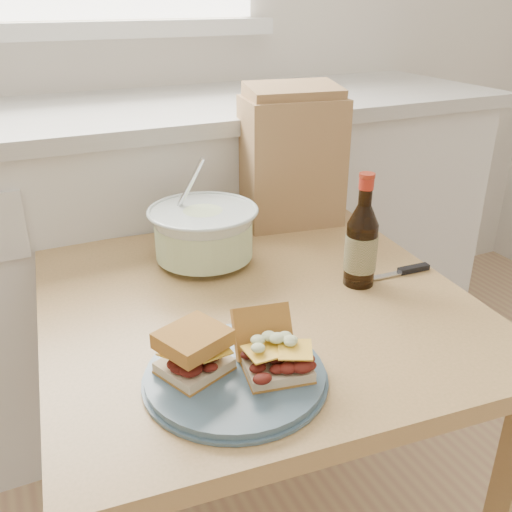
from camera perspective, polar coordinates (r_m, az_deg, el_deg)
name	(u,v)px	position (r m, az deg, el deg)	size (l,w,h in m)	color
cabinet_run	(110,263)	(1.80, -14.42, -0.72)	(2.50, 0.64, 0.94)	white
dining_table	(257,342)	(1.17, 0.13, -8.61)	(0.88, 0.88, 0.68)	tan
plate	(235,376)	(0.90, -2.09, -11.90)	(0.28, 0.28, 0.02)	#445D6E
sandwich_left	(194,351)	(0.88, -6.26, -9.44)	(0.12, 0.12, 0.07)	beige
sandwich_right	(272,350)	(0.89, 1.59, -9.34)	(0.11, 0.15, 0.08)	beige
coleslaw_bowl	(204,236)	(1.25, -5.24, 2.02)	(0.24, 0.24, 0.24)	silver
beer_bottle	(361,244)	(1.16, 10.49, 1.19)	(0.07, 0.07, 0.24)	black
knife	(405,271)	(1.26, 14.65, -1.44)	(0.18, 0.03, 0.01)	silver
paper_bag	(292,162)	(1.46, 3.58, 9.39)	(0.24, 0.16, 0.32)	#A88551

